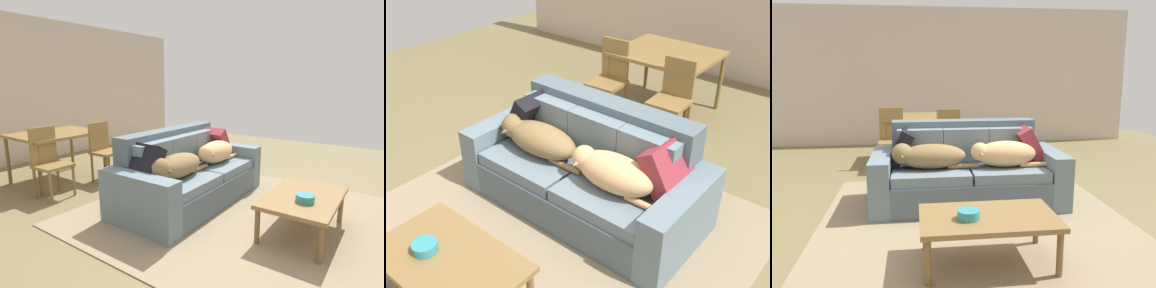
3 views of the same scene
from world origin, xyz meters
TOP-DOWN VIEW (x-y plane):
  - ground_plane at (0.00, 0.00)m, footprint 10.00×10.00m
  - back_partition at (0.00, 4.00)m, footprint 8.00×0.12m
  - area_rug at (0.14, -0.37)m, footprint 3.08×3.26m
  - couch at (0.14, 0.32)m, footprint 2.11×0.97m
  - dog_on_left_cushion at (-0.31, 0.16)m, footprint 0.93×0.36m
  - dog_on_right_cushion at (0.52, 0.14)m, footprint 0.85×0.34m
  - throw_pillow_by_left_arm at (-0.60, 0.38)m, footprint 0.34×0.43m
  - throw_pillow_by_right_arm at (0.88, 0.38)m, footprint 0.35×0.43m
  - coffee_table at (0.11, -1.13)m, footprint 1.06×0.66m
  - bowl_on_coffee_table at (-0.05, -1.19)m, footprint 0.17×0.17m
  - dining_table at (-0.34, 2.46)m, footprint 1.17×0.98m
  - dining_chair_near_left at (-0.78, 1.91)m, footprint 0.42×0.42m
  - dining_chair_near_right at (0.09, 1.88)m, footprint 0.42×0.42m

SIDE VIEW (x-z plane):
  - ground_plane at x=0.00m, z-range 0.00..0.00m
  - area_rug at x=0.14m, z-range 0.00..0.01m
  - couch at x=0.14m, z-range -0.12..0.80m
  - coffee_table at x=0.11m, z-range 0.16..0.56m
  - bowl_on_coffee_table at x=-0.05m, z-range 0.40..0.47m
  - dining_chair_near_right at x=0.09m, z-range 0.06..0.96m
  - dining_chair_near_left at x=-0.78m, z-range 0.04..0.98m
  - dog_on_left_cushion at x=-0.31m, z-range 0.45..0.73m
  - dog_on_right_cushion at x=0.52m, z-range 0.46..0.74m
  - throw_pillow_by_left_arm at x=-0.60m, z-range 0.42..0.87m
  - throw_pillow_by_right_arm at x=0.88m, z-range 0.42..0.87m
  - dining_table at x=-0.34m, z-range 0.31..1.06m
  - back_partition at x=0.00m, z-range 0.00..2.70m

